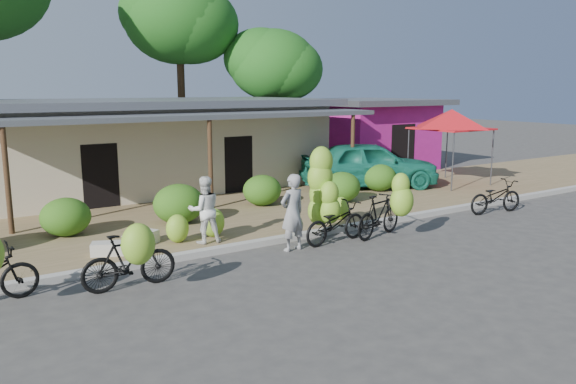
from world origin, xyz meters
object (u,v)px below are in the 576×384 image
bike_left (131,258)px  bike_center (329,205)px  tree_center_right (174,18)px  sack_far (109,248)px  tree_near_right (269,63)px  vendor (292,212)px  bystander (204,210)px  bike_right (385,211)px  sack_near (141,239)px  bike_far_right (496,197)px  red_canopy (451,119)px  teal_van (369,164)px

bike_left → bike_center: size_ratio=0.78×
tree_center_right → sack_far: tree_center_right is taller
tree_center_right → bike_center: 16.50m
tree_near_right → tree_center_right: bearing=153.4°
tree_near_right → bike_center: size_ratio=2.83×
vendor → bystander: vendor is taller
bike_right → sack_near: bike_right is taller
bike_far_right → sack_near: bike_far_right is taller
tree_center_right → bike_far_right: size_ratio=4.48×
tree_near_right → bike_left: bearing=-129.7°
sack_near → vendor: (2.96, -1.98, 0.64)m
tree_near_right → bike_center: tree_near_right is taller
tree_center_right → bike_left: 18.73m
tree_center_right → tree_near_right: size_ratio=1.35×
sack_near → vendor: bearing=-33.8°
tree_center_right → bystander: 16.13m
sack_far → bystander: bystander is taller
sack_far → bystander: size_ratio=0.47×
bike_center → sack_near: size_ratio=2.76×
tree_near_right → vendor: 15.87m
sack_far → bike_far_right: bearing=-8.7°
red_canopy → sack_near: bearing=-171.7°
bike_center → sack_far: bike_center is taller
bike_left → sack_far: size_ratio=2.43×
sack_far → bystander: 2.32m
bystander → tree_center_right: bearing=-100.0°
tree_near_right → bike_right: tree_near_right is taller
bystander → bike_left: bearing=48.5°
bike_right → sack_far: 6.71m
tree_center_right → bystander: tree_center_right is taller
sack_near → teal_van: teal_van is taller
tree_center_right → red_canopy: tree_center_right is taller
red_canopy → bystander: red_canopy is taller
tree_near_right → sack_near: tree_near_right is taller
sack_near → bike_far_right: bearing=-11.4°
tree_center_right → tree_near_right: 4.92m
tree_near_right → teal_van: size_ratio=1.31×
vendor → bystander: size_ratio=1.14×
bike_right → vendor: vendor is taller
vendor → bike_right: bearing=165.6°
tree_near_right → bystander: tree_near_right is taller
bike_center → vendor: size_ratio=1.29×
bike_left → vendor: vendor is taller
tree_near_right → teal_van: bearing=-95.5°
red_canopy → bike_far_right: 5.09m
bike_right → bike_left: bearing=77.2°
bystander → sack_far: bearing=3.1°
bike_center → bike_far_right: bearing=-98.7°
bike_left → vendor: (4.01, 0.54, 0.27)m
bike_center → bike_right: bearing=-119.1°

